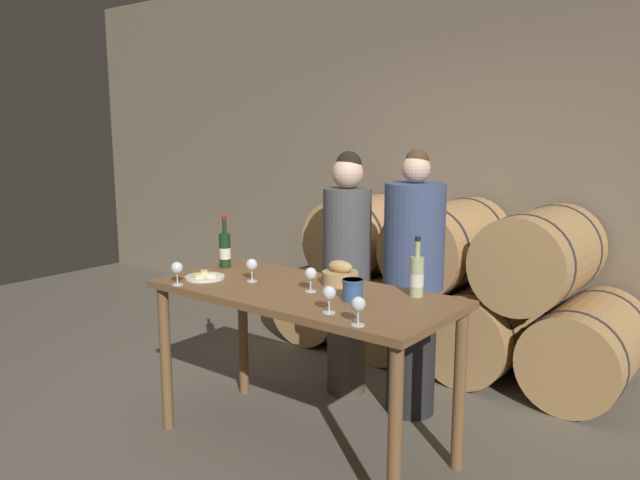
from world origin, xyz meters
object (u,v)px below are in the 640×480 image
wine_bottle_white (417,276)px  bread_basket (340,275)px  wine_glass_left (252,265)px  wine_glass_far_right (358,305)px  person_right (413,284)px  wine_bottle_red (225,250)px  wine_glass_center (310,275)px  cheese_plate (205,277)px  tasting_table (303,311)px  wine_glass_far_left (177,269)px  wine_glass_right (329,294)px  blue_crock (353,289)px  person_left (347,271)px

wine_bottle_white → bread_basket: bearing=-175.2°
wine_glass_left → wine_glass_far_right: size_ratio=1.00×
wine_bottle_white → bread_basket: (-0.46, -0.04, -0.06)m
person_right → wine_bottle_white: 0.61m
wine_bottle_red → wine_glass_center: bearing=-9.7°
cheese_plate → wine_glass_far_right: bearing=-8.4°
tasting_table → wine_bottle_red: bearing=169.8°
bread_basket → wine_glass_far_left: (-0.70, -0.56, 0.04)m
wine_glass_left → wine_glass_right: size_ratio=1.00×
wine_glass_right → tasting_table: bearing=145.6°
blue_crock → wine_glass_right: (0.03, -0.24, 0.03)m
person_left → bread_basket: size_ratio=8.07×
wine_glass_left → cheese_plate: bearing=-156.0°
wine_glass_far_left → wine_glass_left: bearing=49.3°
wine_glass_left → person_left: bearing=82.8°
wine_bottle_white → wine_glass_far_left: size_ratio=2.39×
bread_basket → wine_glass_right: bread_basket is taller
wine_glass_left → wine_bottle_red: bearing=157.3°
wine_glass_center → wine_bottle_white: bearing=28.5°
tasting_table → wine_glass_far_right: size_ratio=12.83×
person_left → blue_crock: (0.58, -0.76, 0.13)m
tasting_table → wine_glass_right: wine_glass_right is taller
wine_bottle_white → blue_crock: wine_bottle_white is taller
wine_bottle_red → blue_crock: size_ratio=2.91×
cheese_plate → wine_glass_center: wine_glass_center is taller
wine_bottle_white → bread_basket: wine_bottle_white is taller
wine_glass_right → wine_glass_far_left: bearing=-174.6°
blue_crock → wine_bottle_red: bearing=172.7°
person_right → cheese_plate: size_ratio=7.23×
wine_glass_left → wine_glass_far_right: (0.92, -0.29, 0.00)m
cheese_plate → wine_glass_left: 0.30m
wine_bottle_red → blue_crock: bearing=-7.3°
wine_bottle_white → wine_glass_far_left: wine_bottle_white is taller
blue_crock → cheese_plate: bearing=-171.5°
blue_crock → wine_glass_left: (-0.68, -0.02, 0.03)m
wine_glass_far_left → wine_glass_far_right: 1.19m
wine_glass_left → bread_basket: bearing=30.3°
wine_bottle_red → wine_glass_left: 0.41m
person_right → wine_glass_left: size_ratio=12.58×
person_left → cheese_plate: (-0.36, -0.90, 0.08)m
wine_bottle_red → wine_glass_far_left: wine_bottle_red is taller
person_left → wine_bottle_white: size_ratio=5.18×
wine_bottle_red → wine_glass_left: size_ratio=2.45×
wine_glass_far_left → wine_glass_right: size_ratio=1.00×
cheese_plate → wine_glass_center: size_ratio=1.74×
wine_glass_center → wine_glass_right: (0.31, -0.25, 0.00)m
blue_crock → wine_glass_right: wine_glass_right is taller
bread_basket → wine_glass_far_right: 0.73m
person_right → wine_bottle_white: (0.30, -0.50, 0.19)m
wine_glass_left → wine_bottle_white: bearing=18.1°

